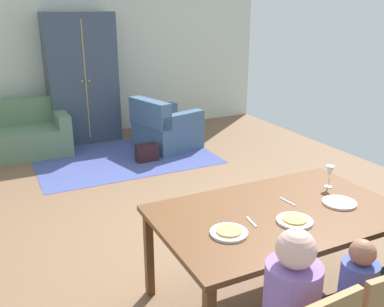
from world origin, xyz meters
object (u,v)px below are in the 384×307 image
object	(u,v)px
wine_glass	(330,172)
handbag	(147,153)
armchair	(165,128)
armoire	(82,78)
dining_table	(278,219)
couch	(11,136)
plate_near_man	(229,233)
plate_near_woman	(339,203)
plate_near_child	(295,221)

from	to	relation	value
wine_glass	handbag	xyz separation A→B (m)	(-0.41, 3.23, -0.76)
armchair	handbag	xyz separation A→B (m)	(-0.50, -0.49, -0.19)
armchair	armoire	xyz separation A→B (m)	(-1.04, 1.01, 0.73)
dining_table	wine_glass	size ratio (longest dim) A/B	9.55
wine_glass	couch	size ratio (longest dim) A/B	0.11
wine_glass	armoire	world-z (taller)	armoire
plate_near_man	wine_glass	xyz separation A→B (m)	(1.13, 0.30, 0.12)
plate_near_man	wine_glass	world-z (taller)	wine_glass
armoire	dining_table	bearing A→B (deg)	-86.35
plate_near_man	plate_near_woman	world-z (taller)	same
couch	armchair	size ratio (longest dim) A/B	1.60
dining_table	handbag	xyz separation A→B (m)	(0.23, 3.41, -0.57)
handbag	wine_glass	bearing A→B (deg)	-82.80
plate_near_woman	wine_glass	distance (m)	0.34
dining_table	armchair	world-z (taller)	armchair
dining_table	armoire	world-z (taller)	armoire
plate_near_child	handbag	size ratio (longest dim) A/B	0.78
wine_glass	handbag	distance (m)	3.34
plate_near_man	couch	distance (m)	4.82
wine_glass	armchair	world-z (taller)	wine_glass
wine_glass	plate_near_man	bearing A→B (deg)	-165.11
dining_table	couch	distance (m)	4.83
plate_near_woman	armchair	xyz separation A→B (m)	(0.24, 3.99, -0.45)
dining_table	plate_near_child	world-z (taller)	plate_near_child
plate_near_man	couch	xyz separation A→B (m)	(-1.04, 4.69, -0.47)
couch	handbag	size ratio (longest dim) A/B	5.27
plate_near_child	handbag	xyz separation A→B (m)	(0.23, 3.59, -0.64)
armchair	plate_near_woman	bearing A→B (deg)	-93.46
armoire	handbag	world-z (taller)	armoire
armchair	armoire	bearing A→B (deg)	135.78
handbag	armoire	bearing A→B (deg)	109.95
plate_near_child	armchair	size ratio (longest dim) A/B	0.24
wine_glass	handbag	bearing A→B (deg)	97.20
plate_near_woman	handbag	world-z (taller)	plate_near_woman
plate_near_man	handbag	xyz separation A→B (m)	(0.72, 3.53, -0.64)
dining_table	plate_near_woman	size ratio (longest dim) A/B	7.10
plate_near_man	handbag	world-z (taller)	plate_near_man
dining_table	couch	xyz separation A→B (m)	(-1.53, 4.57, -0.39)
dining_table	plate_near_child	bearing A→B (deg)	-90.00
plate_near_man	wine_glass	bearing A→B (deg)	14.89
plate_near_man	plate_near_woman	size ratio (longest dim) A/B	1.00
plate_near_child	couch	bearing A→B (deg)	107.86
wine_glass	couch	xyz separation A→B (m)	(-2.17, 4.39, -0.59)
armoire	handbag	distance (m)	1.84
armchair	handbag	world-z (taller)	armchair
couch	handbag	world-z (taller)	couch
plate_near_woman	wine_glass	bearing A→B (deg)	61.67
plate_near_woman	dining_table	bearing A→B (deg)	168.43
plate_near_woman	couch	distance (m)	5.10
plate_near_man	plate_near_woman	bearing A→B (deg)	1.17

